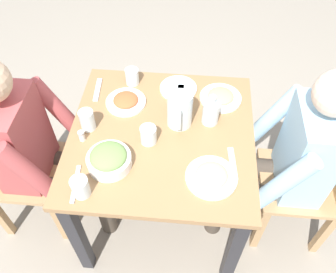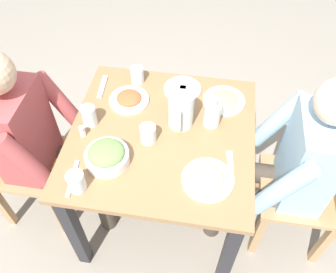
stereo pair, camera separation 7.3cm
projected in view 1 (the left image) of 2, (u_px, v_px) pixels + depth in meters
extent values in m
plane|color=gray|center=(163.00, 208.00, 2.22)|extent=(8.00, 8.00, 0.00)
cube|color=#997047|center=(162.00, 136.00, 1.68)|extent=(0.87, 0.87, 0.03)
cube|color=#232328|center=(108.00, 122.00, 2.22)|extent=(0.06, 0.06, 0.70)
cube|color=#232328|center=(78.00, 237.00, 1.74)|extent=(0.06, 0.06, 0.70)
cube|color=#232328|center=(230.00, 131.00, 2.18)|extent=(0.06, 0.06, 0.70)
cube|color=#232328|center=(234.00, 251.00, 1.69)|extent=(0.06, 0.06, 0.70)
cube|color=tan|center=(22.00, 165.00, 2.18)|extent=(0.04, 0.04, 0.41)
cube|color=tan|center=(0.00, 215.00, 1.97)|extent=(0.04, 0.04, 0.41)
cube|color=tan|center=(76.00, 170.00, 2.16)|extent=(0.04, 0.04, 0.41)
cube|color=tan|center=(60.00, 220.00, 1.95)|extent=(0.04, 0.04, 0.41)
cube|color=tan|center=(28.00, 170.00, 1.90)|extent=(0.40, 0.40, 0.03)
cube|color=tan|center=(324.00, 233.00, 1.90)|extent=(0.04, 0.04, 0.41)
cube|color=tan|center=(313.00, 180.00, 2.11)|extent=(0.04, 0.04, 0.41)
cube|color=tan|center=(260.00, 228.00, 1.92)|extent=(0.04, 0.04, 0.41)
cube|color=tan|center=(256.00, 176.00, 2.13)|extent=(0.04, 0.04, 0.41)
cube|color=tan|center=(299.00, 182.00, 1.85)|extent=(0.40, 0.40, 0.03)
cube|color=#B24C4C|center=(18.00, 140.00, 1.69)|extent=(0.32, 0.20, 0.50)
cylinder|color=#473D33|center=(73.00, 162.00, 1.95)|extent=(0.11, 0.38, 0.11)
cylinder|color=#473D33|center=(111.00, 183.00, 2.09)|extent=(0.10, 0.10, 0.44)
cylinder|color=#B24C4C|center=(57.00, 108.00, 1.79)|extent=(0.08, 0.23, 0.37)
cylinder|color=#473D33|center=(65.00, 189.00, 1.84)|extent=(0.11, 0.38, 0.11)
cylinder|color=#473D33|center=(105.00, 209.00, 1.98)|extent=(0.10, 0.10, 0.44)
cylinder|color=#B24C4C|center=(30.00, 174.00, 1.54)|extent=(0.08, 0.23, 0.37)
cube|color=#9EC6E0|center=(308.00, 151.00, 1.65)|extent=(0.32, 0.20, 0.50)
cylinder|color=#473D33|center=(257.00, 195.00, 1.82)|extent=(0.11, 0.38, 0.11)
cylinder|color=#473D33|center=(216.00, 209.00, 1.98)|extent=(0.10, 0.10, 0.44)
cylinder|color=#9EC6E0|center=(284.00, 183.00, 1.51)|extent=(0.08, 0.23, 0.37)
cylinder|color=#473D33|center=(254.00, 168.00, 1.93)|extent=(0.11, 0.38, 0.11)
cylinder|color=#473D33|center=(216.00, 184.00, 2.08)|extent=(0.10, 0.10, 0.44)
cylinder|color=#9EC6E0|center=(275.00, 115.00, 1.76)|extent=(0.08, 0.23, 0.37)
cylinder|color=silver|center=(180.00, 109.00, 1.64)|extent=(0.12, 0.12, 0.19)
cube|color=silver|center=(179.00, 119.00, 1.58)|extent=(0.02, 0.02, 0.11)
cube|color=silver|center=(181.00, 87.00, 1.61)|extent=(0.04, 0.03, 0.02)
cylinder|color=white|center=(109.00, 161.00, 1.53)|extent=(0.19, 0.19, 0.05)
ellipsoid|color=#759951|center=(108.00, 156.00, 1.50)|extent=(0.16, 0.16, 0.06)
cylinder|color=white|center=(126.00, 102.00, 1.79)|extent=(0.20, 0.20, 0.01)
ellipsoid|color=#CC5B33|center=(126.00, 100.00, 1.78)|extent=(0.13, 0.13, 0.04)
cylinder|color=white|center=(220.00, 98.00, 1.81)|extent=(0.21, 0.21, 0.01)
ellipsoid|color=#E0C670|center=(221.00, 96.00, 1.80)|extent=(0.13, 0.13, 0.04)
cylinder|color=white|center=(211.00, 177.00, 1.50)|extent=(0.22, 0.22, 0.01)
ellipsoid|color=#B7AD89|center=(212.00, 175.00, 1.49)|extent=(0.14, 0.14, 0.05)
cylinder|color=white|center=(178.00, 88.00, 1.85)|extent=(0.19, 0.19, 0.01)
ellipsoid|color=white|center=(178.00, 86.00, 1.84)|extent=(0.12, 0.12, 0.06)
cylinder|color=silver|center=(132.00, 76.00, 1.86)|extent=(0.07, 0.07, 0.09)
cylinder|color=silver|center=(87.00, 120.00, 1.65)|extent=(0.07, 0.07, 0.10)
cylinder|color=silver|center=(148.00, 135.00, 1.60)|extent=(0.07, 0.07, 0.09)
cylinder|color=silver|center=(80.00, 187.00, 1.42)|extent=(0.07, 0.07, 0.09)
cylinder|color=silver|center=(211.00, 113.00, 1.67)|extent=(0.08, 0.08, 0.12)
cylinder|color=#993333|center=(210.00, 116.00, 1.69)|extent=(0.07, 0.07, 0.07)
cylinder|color=silver|center=(212.00, 100.00, 1.61)|extent=(0.03, 0.03, 0.04)
cylinder|color=white|center=(82.00, 137.00, 1.62)|extent=(0.03, 0.03, 0.04)
cylinder|color=#B2B2B7|center=(81.00, 133.00, 1.60)|extent=(0.03, 0.03, 0.01)
cube|color=silver|center=(233.00, 163.00, 1.55)|extent=(0.17, 0.04, 0.01)
cube|color=silver|center=(76.00, 184.00, 1.48)|extent=(0.19, 0.04, 0.01)
cube|color=silver|center=(98.00, 90.00, 1.85)|extent=(0.17, 0.04, 0.01)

